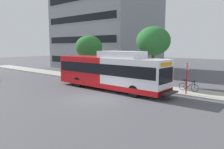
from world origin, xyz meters
TOP-DOWN VIEW (x-y plane):
  - ground_plane at (0.00, 8.00)m, footprint 120.00×120.00m
  - sidewalk_curb at (7.00, 6.00)m, footprint 3.00×56.00m
  - transit_bus at (3.54, 1.63)m, footprint 2.58×12.25m
  - bus_stop_sign_pole at (5.84, -4.79)m, footprint 0.10×0.36m
  - bicycle_parked at (7.13, -4.51)m, footprint 0.52×1.76m
  - street_tree_near_stop at (8.14, -0.28)m, footprint 3.48×3.48m
  - street_tree_mid_block at (7.66, 8.77)m, footprint 3.44×3.44m
  - lattice_comm_tower at (20.68, 32.71)m, footprint 1.10×1.10m

SIDE VIEW (x-z plane):
  - ground_plane at x=0.00m, z-range 0.00..0.00m
  - sidewalk_curb at x=7.00m, z-range 0.00..0.14m
  - bicycle_parked at x=7.13m, z-range 0.05..1.07m
  - bus_stop_sign_pole at x=5.84m, z-range 0.35..2.95m
  - transit_bus at x=3.54m, z-range -0.12..3.53m
  - street_tree_mid_block at x=7.66m, z-range 1.31..6.61m
  - street_tree_near_stop at x=8.14m, z-range 1.62..7.57m
  - lattice_comm_tower at x=20.68m, z-range -4.71..23.25m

